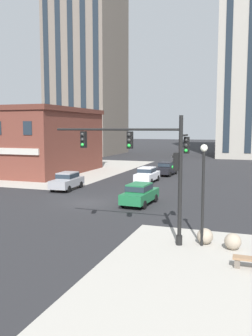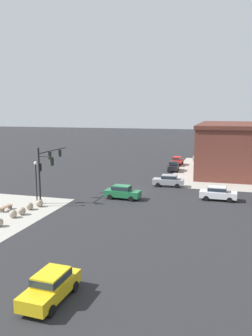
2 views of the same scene
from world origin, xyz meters
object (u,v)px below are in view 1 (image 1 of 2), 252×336
at_px(street_lamp_corner_near, 203,183).
at_px(car_parked_curb, 167,168).
at_px(car_main_southbound_near, 147,174).
at_px(bollard_sphere_curb_a, 205,236).
at_px(bollard_sphere_curb_b, 233,241).
at_px(traffic_signal_main, 155,161).
at_px(car_main_northbound_far, 140,193).
at_px(car_main_southbound_far, 67,180).

bearing_deg(street_lamp_corner_near, car_parked_curb, 106.56).
bearing_deg(car_main_southbound_near, bollard_sphere_curb_a, -66.00).
bearing_deg(car_parked_curb, bollard_sphere_curb_b, -70.51).
bearing_deg(traffic_signal_main, bollard_sphere_curb_b, -0.51).
height_order(bollard_sphere_curb_a, car_main_northbound_far, car_main_northbound_far).
relative_size(bollard_sphere_curb_a, car_parked_curb, 0.18).
xyz_separation_m(bollard_sphere_curb_a, car_main_southbound_far, (-14.70, 12.37, 0.51)).
bearing_deg(car_main_northbound_far, street_lamp_corner_near, -54.95).
bearing_deg(bollard_sphere_curb_b, car_main_southbound_far, 141.52).
xyz_separation_m(car_main_northbound_far, car_main_southbound_far, (-8.70, 4.34, 0.00)).
bearing_deg(bollard_sphere_curb_b, car_main_southbound_near, 116.85).
bearing_deg(bollard_sphere_curb_b, bollard_sphere_curb_a, 163.04).
xyz_separation_m(traffic_signal_main, car_main_northbound_far, (-3.41, 8.42, -3.34)).
bearing_deg(car_main_northbound_far, car_main_southbound_near, 103.01).
xyz_separation_m(car_main_southbound_far, car_parked_curb, (6.75, 13.63, 0.00)).
relative_size(car_main_southbound_near, car_parked_curb, 0.98).
height_order(traffic_signal_main, street_lamp_corner_near, traffic_signal_main).
xyz_separation_m(car_main_northbound_far, car_main_southbound_near, (-2.62, 11.35, 0.00)).
relative_size(traffic_signal_main, car_main_southbound_near, 1.60).
bearing_deg(car_main_northbound_far, bollard_sphere_curb_b, -48.80).
bearing_deg(car_main_southbound_far, car_main_northbound_far, -26.54).
bearing_deg(car_parked_curb, street_lamp_corner_near, -73.44).
relative_size(car_main_southbound_near, car_main_southbound_far, 0.99).
relative_size(street_lamp_corner_near, car_main_southbound_far, 1.16).
bearing_deg(bollard_sphere_curb_b, car_main_northbound_far, 131.20).
height_order(traffic_signal_main, car_parked_curb, traffic_signal_main).
height_order(bollard_sphere_curb_b, car_main_southbound_far, car_main_southbound_far).
height_order(bollard_sphere_curb_b, street_lamp_corner_near, street_lamp_corner_near).
distance_m(bollard_sphere_curb_b, street_lamp_corner_near, 3.23).
bearing_deg(traffic_signal_main, street_lamp_corner_near, 0.60).
xyz_separation_m(traffic_signal_main, bollard_sphere_curb_b, (3.99, -0.04, -3.84)).
height_order(bollard_sphere_curb_a, car_parked_curb, car_parked_curb).
bearing_deg(car_main_southbound_far, bollard_sphere_curb_a, -40.08).
xyz_separation_m(traffic_signal_main, car_parked_curb, (-5.36, 26.39, -3.34)).
height_order(bollard_sphere_curb_a, car_main_southbound_near, car_main_southbound_near).
bearing_deg(bollard_sphere_curb_b, street_lamp_corner_near, 177.66).
bearing_deg(bollard_sphere_curb_b, car_parked_curb, 109.49).
bearing_deg(bollard_sphere_curb_a, car_parked_curb, 107.01).
bearing_deg(street_lamp_corner_near, bollard_sphere_curb_b, -2.34).
bearing_deg(car_parked_curb, car_main_southbound_near, -95.77).
distance_m(traffic_signal_main, bollard_sphere_curb_a, 4.65).
height_order(bollard_sphere_curb_b, car_main_northbound_far, car_main_northbound_far).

